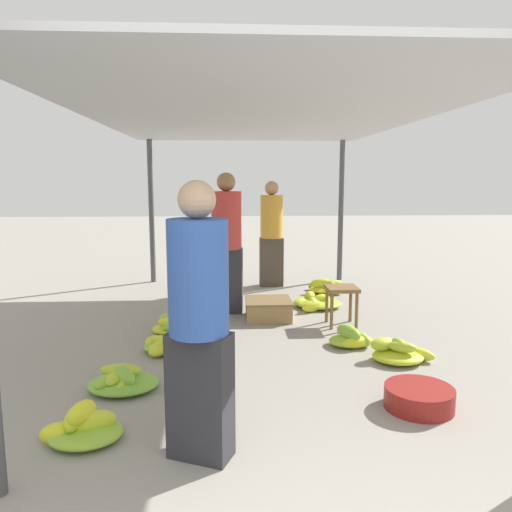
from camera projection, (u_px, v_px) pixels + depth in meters
canopy_post_back_left at (151, 212)px, 7.73m from camera, size 0.08×0.08×2.21m
canopy_post_back_right at (341, 211)px, 7.90m from camera, size 0.08×0.08×2.21m
canopy_tarp at (257, 116)px, 4.98m from camera, size 3.38×5.80×0.04m
vendor_foreground at (199, 318)px, 2.79m from camera, size 0.44×0.44×1.60m
stool at (342, 294)px, 5.48m from camera, size 0.34×0.34×0.44m
basin_black at (419, 398)px, 3.51m from camera, size 0.48×0.48×0.15m
banana_pile_left_0 at (82, 428)px, 3.07m from camera, size 0.51×0.40×0.26m
banana_pile_left_1 at (123, 380)px, 3.84m from camera, size 0.54×0.59×0.18m
banana_pile_left_2 at (169, 345)px, 4.67m from camera, size 0.52×0.53×0.18m
banana_pile_left_3 at (173, 326)px, 5.22m from camera, size 0.42×0.50×0.19m
banana_pile_right_0 at (327, 288)px, 7.08m from camera, size 0.54×0.50×0.21m
banana_pile_right_1 at (351, 339)px, 4.82m from camera, size 0.44×0.39×0.20m
banana_pile_right_2 at (316, 302)px, 6.29m from camera, size 0.66×0.63×0.17m
banana_pile_right_3 at (399, 353)px, 4.42m from camera, size 0.61×0.39×0.21m
crate_near at (268, 309)px, 5.78m from camera, size 0.53×0.53×0.23m
shopper_walking_mid at (272, 232)px, 7.47m from camera, size 0.35×0.34×1.58m
shopper_walking_far at (227, 241)px, 5.95m from camera, size 0.39×0.39×1.68m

